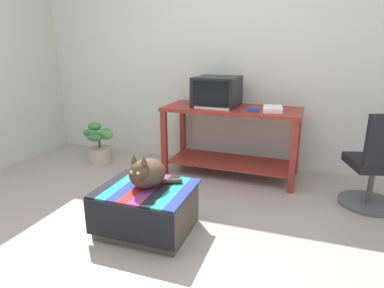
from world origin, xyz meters
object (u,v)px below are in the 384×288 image
Objects in this scene: desk at (231,129)px; cat at (146,173)px; potted_plant at (99,146)px; book at (273,109)px; ottoman_with_blanket at (147,209)px; stapler at (253,110)px; office_chair at (377,168)px; tv_monitor at (217,92)px; keyboard at (213,107)px.

desk is 1.44m from cat.
book is at bearing 2.47° from potted_plant.
ottoman_with_blanket is 1.50m from stapler.
cat is at bearing -102.31° from desk.
stapler is at bearing -32.87° from desk.
cat is at bearing -43.73° from potted_plant.
stapler is (0.61, 1.21, 0.31)m from cat.
cat is 0.43× the size of office_chair.
office_chair is at bearing -13.80° from tv_monitor.
tv_monitor is 1.64m from potted_plant.
cat is (0.00, 0.01, 0.30)m from ottoman_with_blanket.
ottoman_with_blanket is at bearing -101.28° from cat.
book is at bearing 60.66° from cat.
cat is 0.75× the size of potted_plant.
desk is at bearing 75.96° from ottoman_with_blanket.
book reaches higher than desk.
potted_plant reaches higher than ottoman_with_blanket.
office_chair is (1.58, -0.25, -0.40)m from keyboard.
potted_plant is 0.57× the size of office_chair.
book reaches higher than cat.
tv_monitor is at bearing 166.53° from desk.
desk is 3.74× the size of keyboard.
ottoman_with_blanket is at bearing 174.24° from stapler.
potted_plant is at bearing 176.40° from book.
tv_monitor is 0.24m from keyboard.
tv_monitor reaches higher than potted_plant.
keyboard is at bearing 105.14° from stapler.
office_chair reaches higher than ottoman_with_blanket.
book is (0.62, -0.11, -0.14)m from tv_monitor.
desk is at bearing 5.23° from potted_plant.
stapler is (0.44, -0.23, -0.14)m from tv_monitor.
potted_plant is (-1.46, -0.20, -0.71)m from tv_monitor.
keyboard is 1.58m from potted_plant.
potted_plant is (-1.30, 1.24, -0.27)m from cat.
book reaches higher than stapler.
cat is at bearing -91.27° from keyboard.
office_chair is 8.09× the size of stapler.
tv_monitor reaches higher than keyboard.
cat is (-0.17, -1.26, -0.30)m from keyboard.
desk is at bearing 166.08° from book.
tv_monitor is 4.75× the size of stapler.
office_chair is (1.40, -0.39, -0.15)m from desk.
keyboard is 1.05× the size of cat.
book is 0.33× the size of office_chair.
potted_plant is at bearing -170.43° from tv_monitor.
stapler reaches higher than cat.
ottoman_with_blanket is 6.42× the size of stapler.
potted_plant is (-1.65, -0.15, -0.31)m from desk.
book is at bearing 59.52° from ottoman_with_blanket.
tv_monitor is at bearing 83.47° from ottoman_with_blanket.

